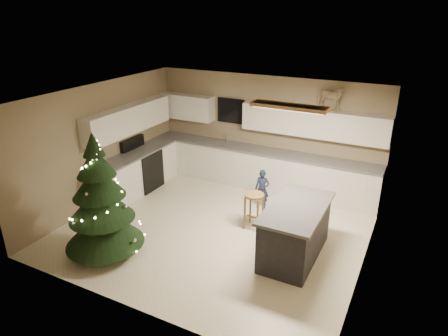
{
  "coord_description": "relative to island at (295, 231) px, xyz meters",
  "views": [
    {
      "loc": [
        3.23,
        -5.96,
        4.05
      ],
      "look_at": [
        0.0,
        0.35,
        1.15
      ],
      "focal_mm": 32.0,
      "sensor_mm": 36.0,
      "label": 1
    }
  ],
  "objects": [
    {
      "name": "cabinetry",
      "position": [
        -2.54,
        1.82,
        0.28
      ],
      "size": [
        5.5,
        3.2,
        2.0
      ],
      "color": "white",
      "rests_on": "ground_plane"
    },
    {
      "name": "bar_stool",
      "position": [
        -0.99,
        0.55,
        0.06
      ],
      "size": [
        0.38,
        0.38,
        0.72
      ],
      "rotation": [
        0.0,
        0.0,
        -0.02
      ],
      "color": "olive",
      "rests_on": "ground_plane"
    },
    {
      "name": "toddler",
      "position": [
        -1.17,
        1.4,
        -0.05
      ],
      "size": [
        0.34,
        0.25,
        0.85
      ],
      "primitive_type": "imported",
      "rotation": [
        0.0,
        0.0,
        0.16
      ],
      "color": "#1E283D",
      "rests_on": "ground_plane"
    },
    {
      "name": "christmas_tree",
      "position": [
        -2.96,
        -1.43,
        0.43
      ],
      "size": [
        1.39,
        1.34,
        2.22
      ],
      "rotation": [
        0.0,
        0.0,
        -0.39
      ],
      "color": "#3F2816",
      "rests_on": "ground_plane"
    },
    {
      "name": "rocking_horse",
      "position": [
        -0.18,
        2.5,
        1.8
      ],
      "size": [
        0.66,
        0.37,
        0.54
      ],
      "rotation": [
        0.0,
        0.0,
        1.42
      ],
      "color": "olive",
      "rests_on": "cabinetry"
    },
    {
      "name": "room_shell",
      "position": [
        -1.61,
        0.17,
        1.27
      ],
      "size": [
        5.52,
        5.02,
        2.61
      ],
      "color": "gray",
      "rests_on": "ground_plane"
    },
    {
      "name": "island",
      "position": [
        0.0,
        0.0,
        0.0
      ],
      "size": [
        0.9,
        1.7,
        0.95
      ],
      "color": "black",
      "rests_on": "ground_plane"
    },
    {
      "name": "ground_plane",
      "position": [
        -1.63,
        0.17,
        -0.48
      ],
      "size": [
        5.5,
        5.5,
        0.0
      ],
      "primitive_type": "plane",
      "color": "beige"
    }
  ]
}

